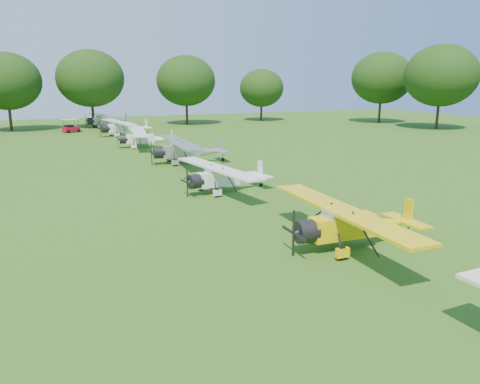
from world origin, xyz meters
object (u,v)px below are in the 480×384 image
object	(u,v)px
aircraft_2	(352,222)
golf_cart	(71,128)
aircraft_3	(224,176)
aircraft_4	(187,149)
aircraft_7	(106,119)
aircraft_5	(144,137)
aircraft_6	(123,126)

from	to	relation	value
aircraft_2	golf_cart	bearing A→B (deg)	100.29
aircraft_3	aircraft_4	size ratio (longest dim) A/B	0.87
aircraft_3	aircraft_7	xyz separation A→B (m)	(-0.55, 52.39, 0.16)
aircraft_2	aircraft_5	distance (m)	38.38
aircraft_6	aircraft_7	xyz separation A→B (m)	(-0.39, 13.95, -0.00)
aircraft_3	aircraft_7	size ratio (longest dim) A/B	0.88
aircraft_4	golf_cart	distance (m)	34.56
aircraft_2	aircraft_7	size ratio (longest dim) A/B	0.94
golf_cart	aircraft_7	bearing A→B (deg)	20.40
aircraft_3	aircraft_4	world-z (taller)	aircraft_4
aircraft_3	aircraft_6	world-z (taller)	aircraft_6
aircraft_7	aircraft_3	bearing A→B (deg)	-96.96
aircraft_4	golf_cart	world-z (taller)	aircraft_4
aircraft_3	aircraft_6	xyz separation A→B (m)	(-0.16, 38.44, 0.16)
aircraft_7	golf_cart	size ratio (longest dim) A/B	4.29
aircraft_4	aircraft_6	size ratio (longest dim) A/B	1.01
aircraft_4	aircraft_7	xyz separation A→B (m)	(-1.75, 39.72, -0.02)
aircraft_5	aircraft_3	bearing A→B (deg)	-80.40
aircraft_7	aircraft_5	bearing A→B (deg)	-96.61
aircraft_3	aircraft_4	xyz separation A→B (m)	(1.20, 12.67, 0.18)
aircraft_3	aircraft_5	xyz separation A→B (m)	(-0.10, 25.14, 0.06)
aircraft_4	golf_cart	bearing A→B (deg)	107.87
aircraft_6	aircraft_2	bearing A→B (deg)	-97.08
aircraft_7	golf_cart	world-z (taller)	aircraft_7
aircraft_3	golf_cart	world-z (taller)	golf_cart
aircraft_3	aircraft_6	bearing A→B (deg)	82.46
aircraft_7	golf_cart	bearing A→B (deg)	-143.18
aircraft_5	aircraft_7	distance (m)	27.25
aircraft_4	golf_cart	xyz separation A→B (m)	(-8.00, 33.61, -0.69)
aircraft_4	aircraft_6	bearing A→B (deg)	97.51
aircraft_7	aircraft_4	bearing A→B (deg)	-95.03
aircraft_2	aircraft_3	distance (m)	13.27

